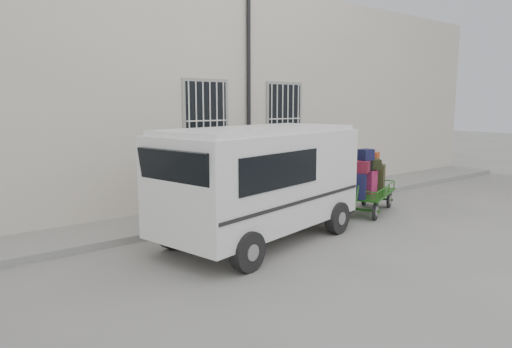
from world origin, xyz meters
The scene contains 5 objects.
ground centered at (0.00, 0.00, 0.00)m, with size 80.00×80.00×0.00m, color slate.
building centered at (0.00, 5.50, 3.00)m, with size 24.00×5.15×6.00m.
sidewalk centered at (0.00, 2.20, 0.07)m, with size 24.00×1.70×0.15m, color gray.
luggage_cart centered at (2.72, 0.13, 0.84)m, with size 2.33×1.62×1.69m.
van centered at (-1.04, -0.08, 1.33)m, with size 4.91×2.86×2.33m.
Camera 1 is at (-6.69, -7.17, 2.78)m, focal length 32.00 mm.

